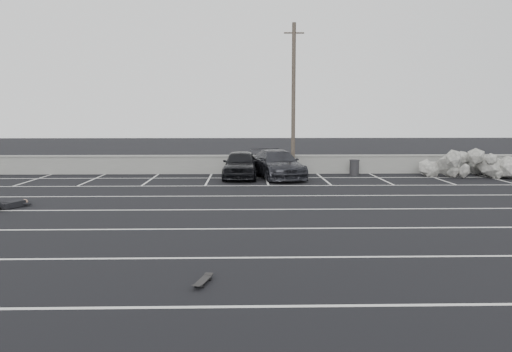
{
  "coord_description": "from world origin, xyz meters",
  "views": [
    {
      "loc": [
        -0.15,
        -14.3,
        3.29
      ],
      "look_at": [
        0.3,
        4.6,
        1.0
      ],
      "focal_mm": 35.0,
      "sensor_mm": 36.0,
      "label": 1
    }
  ],
  "objects_px": {
    "riprap_pile": "(481,168)",
    "skateboard": "(203,281)",
    "car_left": "(240,164)",
    "person": "(14,201)",
    "car_right": "(277,164)",
    "utility_pole": "(293,99)",
    "trash_bin": "(354,167)"
  },
  "relations": [
    {
      "from": "riprap_pile",
      "to": "skateboard",
      "type": "xyz_separation_m",
      "value": [
        -13.58,
        -16.91,
        -0.42
      ]
    },
    {
      "from": "car_left",
      "to": "person",
      "type": "distance_m",
      "value": 11.58
    },
    {
      "from": "car_right",
      "to": "skateboard",
      "type": "height_order",
      "value": "car_right"
    },
    {
      "from": "person",
      "to": "skateboard",
      "type": "relative_size",
      "value": 3.47
    },
    {
      "from": "utility_pole",
      "to": "person",
      "type": "xyz_separation_m",
      "value": [
        -11.01,
        -9.56,
        -3.96
      ]
    },
    {
      "from": "riprap_pile",
      "to": "person",
      "type": "bearing_deg",
      "value": -158.09
    },
    {
      "from": "utility_pole",
      "to": "skateboard",
      "type": "height_order",
      "value": "utility_pole"
    },
    {
      "from": "utility_pole",
      "to": "riprap_pile",
      "type": "bearing_deg",
      "value": -6.16
    },
    {
      "from": "trash_bin",
      "to": "person",
      "type": "relative_size",
      "value": 0.36
    },
    {
      "from": "skateboard",
      "to": "trash_bin",
      "type": "bearing_deg",
      "value": 83.55
    },
    {
      "from": "car_left",
      "to": "car_right",
      "type": "distance_m",
      "value": 1.95
    },
    {
      "from": "person",
      "to": "riprap_pile",
      "type": "bearing_deg",
      "value": 46.8
    },
    {
      "from": "car_right",
      "to": "trash_bin",
      "type": "height_order",
      "value": "car_right"
    },
    {
      "from": "car_right",
      "to": "trash_bin",
      "type": "distance_m",
      "value": 4.51
    },
    {
      "from": "riprap_pile",
      "to": "car_left",
      "type": "bearing_deg",
      "value": -179.01
    },
    {
      "from": "car_left",
      "to": "car_right",
      "type": "relative_size",
      "value": 0.86
    },
    {
      "from": "riprap_pile",
      "to": "car_right",
      "type": "bearing_deg",
      "value": -179.2
    },
    {
      "from": "riprap_pile",
      "to": "skateboard",
      "type": "relative_size",
      "value": 7.52
    },
    {
      "from": "trash_bin",
      "to": "riprap_pile",
      "type": "height_order",
      "value": "riprap_pile"
    },
    {
      "from": "car_left",
      "to": "person",
      "type": "height_order",
      "value": "car_left"
    },
    {
      "from": "car_right",
      "to": "utility_pole",
      "type": "relative_size",
      "value": 0.61
    },
    {
      "from": "car_right",
      "to": "utility_pole",
      "type": "xyz_separation_m",
      "value": [
        0.95,
        1.24,
        3.45
      ]
    },
    {
      "from": "person",
      "to": "skateboard",
      "type": "bearing_deg",
      "value": -23.52
    },
    {
      "from": "car_left",
      "to": "utility_pole",
      "type": "relative_size",
      "value": 0.53
    },
    {
      "from": "trash_bin",
      "to": "person",
      "type": "distance_m",
      "value": 17.23
    },
    {
      "from": "utility_pole",
      "to": "trash_bin",
      "type": "distance_m",
      "value": 5.07
    },
    {
      "from": "trash_bin",
      "to": "person",
      "type": "bearing_deg",
      "value": -146.84
    },
    {
      "from": "car_right",
      "to": "car_left",
      "type": "bearing_deg",
      "value": 168.77
    },
    {
      "from": "car_right",
      "to": "skateboard",
      "type": "distance_m",
      "value": 16.97
    },
    {
      "from": "utility_pole",
      "to": "trash_bin",
      "type": "xyz_separation_m",
      "value": [
        3.41,
        -0.13,
        -3.74
      ]
    },
    {
      "from": "person",
      "to": "skateboard",
      "type": "xyz_separation_m",
      "value": [
        7.49,
        -8.44,
        -0.16
      ]
    },
    {
      "from": "trash_bin",
      "to": "car_right",
      "type": "bearing_deg",
      "value": -165.77
    }
  ]
}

